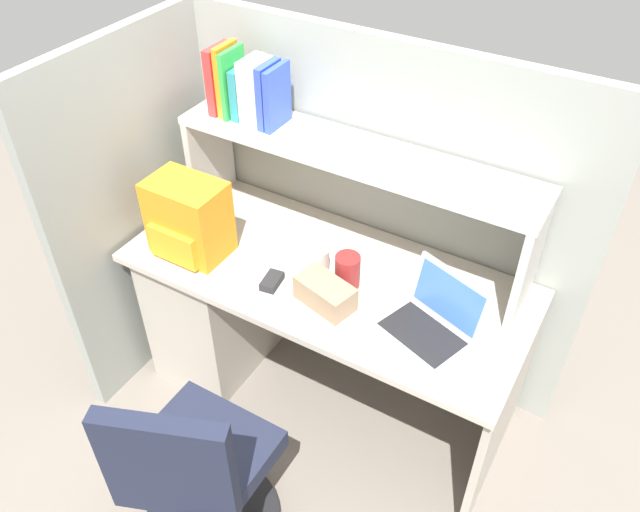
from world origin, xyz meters
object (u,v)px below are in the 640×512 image
object	(u,v)px
paper_cup	(319,260)
office_chair	(197,481)
tissue_box	(325,293)
backpack	(188,219)
snack_canister	(347,271)
computer_mouse	(272,281)
laptop	(433,321)

from	to	relation	value
paper_cup	office_chair	xyz separation A→B (m)	(0.00, -0.83, -0.39)
tissue_box	office_chair	xyz separation A→B (m)	(-0.11, -0.68, -0.39)
paper_cup	tissue_box	distance (m)	0.19
backpack	office_chair	size ratio (longest dim) A/B	0.34
paper_cup	snack_canister	distance (m)	0.14
backpack	tissue_box	world-z (taller)	backpack
computer_mouse	snack_canister	world-z (taller)	snack_canister
laptop	backpack	distance (m)	1.02
backpack	office_chair	distance (m)	0.97
laptop	computer_mouse	bearing A→B (deg)	-172.16
computer_mouse	snack_canister	size ratio (longest dim) A/B	0.76
computer_mouse	snack_canister	bearing A→B (deg)	21.96
tissue_box	backpack	bearing A→B (deg)	-164.89
snack_canister	office_chair	bearing A→B (deg)	-99.43
laptop	computer_mouse	size ratio (longest dim) A/B	3.61
backpack	snack_canister	xyz separation A→B (m)	(0.64, 0.14, -0.09)
tissue_box	snack_canister	size ratio (longest dim) A/B	1.61
computer_mouse	snack_canister	xyz separation A→B (m)	(0.25, 0.14, 0.05)
backpack	paper_cup	world-z (taller)	backpack
computer_mouse	snack_canister	distance (m)	0.29
laptop	tissue_box	distance (m)	0.40
laptop	snack_canister	distance (m)	0.38
computer_mouse	paper_cup	xyz separation A→B (m)	(0.11, 0.16, 0.04)
backpack	tissue_box	distance (m)	0.63
backpack	tissue_box	bearing A→B (deg)	0.46
backpack	office_chair	xyz separation A→B (m)	(0.51, -0.67, -0.49)
backpack	computer_mouse	xyz separation A→B (m)	(0.39, -0.01, -0.14)
computer_mouse	tissue_box	world-z (taller)	tissue_box
laptop	computer_mouse	distance (m)	0.63
laptop	paper_cup	world-z (taller)	laptop
tissue_box	snack_canister	distance (m)	0.13
laptop	tissue_box	xyz separation A→B (m)	(-0.39, -0.07, -0.00)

